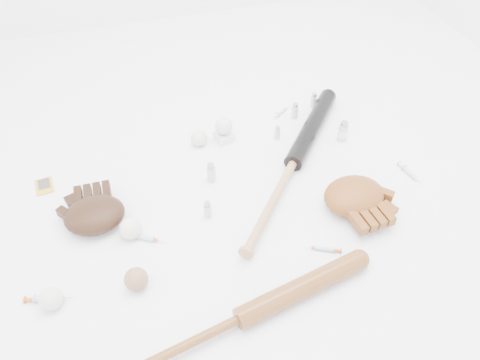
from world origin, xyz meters
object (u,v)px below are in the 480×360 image
object	(u,v)px
bat_wood	(241,318)
glove_dark	(94,215)
bat_dark	(294,162)
pedestal	(224,136)

from	to	relation	value
bat_wood	glove_dark	size ratio (longest dim) A/B	3.67
bat_dark	bat_wood	bearing A→B (deg)	-173.71
bat_dark	pedestal	world-z (taller)	bat_dark
glove_dark	pedestal	xyz separation A→B (m)	(0.54, 0.29, -0.03)
bat_wood	glove_dark	bearing A→B (deg)	114.42
bat_wood	bat_dark	bearing A→B (deg)	44.33
bat_dark	pedestal	distance (m)	0.32
glove_dark	pedestal	bearing A→B (deg)	29.92
bat_dark	bat_wood	world-z (taller)	bat_dark
bat_dark	pedestal	xyz separation A→B (m)	(-0.20, 0.25, -0.02)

